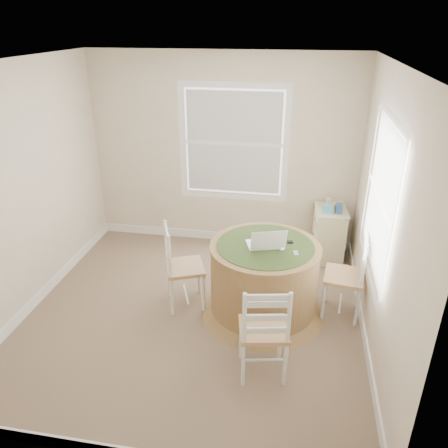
% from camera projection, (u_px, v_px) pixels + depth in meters
% --- Properties ---
extents(room, '(3.64, 3.64, 2.64)m').
position_uv_depth(room, '(210.00, 199.00, 4.36)').
color(room, '#8A7258').
rests_on(room, ground).
extents(round_table, '(1.33, 1.33, 0.83)m').
position_uv_depth(round_table, '(264.00, 277.00, 4.64)').
color(round_table, '#8E633F').
rests_on(round_table, ground).
extents(chair_left, '(0.53, 0.54, 0.95)m').
position_uv_depth(chair_left, '(185.00, 267.00, 4.77)').
color(chair_left, white).
rests_on(chair_left, ground).
extents(chair_near, '(0.49, 0.47, 0.95)m').
position_uv_depth(chair_near, '(263.00, 329.00, 3.82)').
color(chair_near, white).
rests_on(chair_near, ground).
extents(chair_right, '(0.45, 0.47, 0.95)m').
position_uv_depth(chair_right, '(344.00, 276.00, 4.61)').
color(chair_right, white).
rests_on(chair_right, ground).
extents(laptop, '(0.44, 0.41, 0.25)m').
position_uv_depth(laptop, '(266.00, 244.00, 4.44)').
color(laptop, white).
rests_on(laptop, round_table).
extents(mouse, '(0.08, 0.12, 0.04)m').
position_uv_depth(mouse, '(282.00, 248.00, 4.41)').
color(mouse, white).
rests_on(mouse, round_table).
extents(phone, '(0.06, 0.10, 0.02)m').
position_uv_depth(phone, '(296.00, 253.00, 4.33)').
color(phone, '#B7BABF').
rests_on(phone, round_table).
extents(keys, '(0.07, 0.06, 0.02)m').
position_uv_depth(keys, '(290.00, 242.00, 4.53)').
color(keys, black).
rests_on(keys, round_table).
extents(corner_chest, '(0.44, 0.57, 0.71)m').
position_uv_depth(corner_chest, '(329.00, 234.00, 5.77)').
color(corner_chest, beige).
rests_on(corner_chest, ground).
extents(tissue_box, '(0.13, 0.13, 0.10)m').
position_uv_depth(tissue_box, '(328.00, 208.00, 5.52)').
color(tissue_box, '#59A9CB').
rests_on(tissue_box, corner_chest).
extents(box_yellow, '(0.16, 0.11, 0.06)m').
position_uv_depth(box_yellow, '(337.00, 206.00, 5.64)').
color(box_yellow, gold).
rests_on(box_yellow, corner_chest).
extents(box_blue, '(0.09, 0.09, 0.12)m').
position_uv_depth(box_blue, '(338.00, 208.00, 5.49)').
color(box_blue, '#305191').
rests_on(box_blue, corner_chest).
extents(cup_cream, '(0.07, 0.07, 0.09)m').
position_uv_depth(cup_cream, '(329.00, 201.00, 5.74)').
color(cup_cream, beige).
rests_on(cup_cream, corner_chest).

